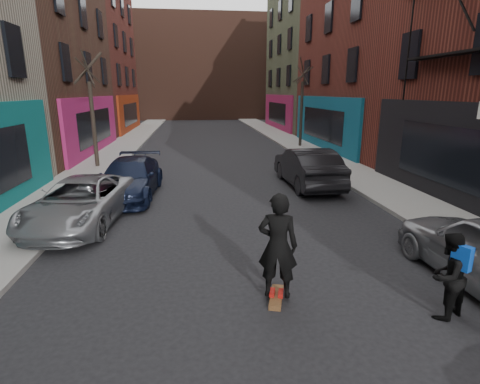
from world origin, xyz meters
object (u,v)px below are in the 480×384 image
object	(u,v)px
tree_right_far	(302,96)
parked_right_end	(307,167)
skateboard	(276,297)
skateboarder	(278,246)
tree_left_far	(91,101)
pedestrian	(448,275)
parked_left_end	(130,178)
parked_left_far	(81,202)

from	to	relation	value
tree_right_far	parked_right_end	size ratio (longest dim) A/B	1.40
skateboard	skateboarder	distance (m)	1.05
skateboard	tree_right_far	bearing A→B (deg)	89.79
tree_left_far	parked_right_end	distance (m)	11.09
skateboarder	pedestrian	bearing A→B (deg)	179.14
tree_right_far	skateboard	bearing A→B (deg)	-107.05
parked_right_end	skateboard	xyz separation A→B (m)	(-3.16, -8.54, -0.75)
tree_left_far	pedestrian	bearing A→B (deg)	-57.35
tree_left_far	skateboarder	distance (m)	15.10
parked_left_end	parked_right_end	world-z (taller)	parked_right_end
tree_left_far	parked_right_end	xyz separation A→B (m)	(9.59, -4.94, -2.58)
tree_left_far	parked_left_far	world-z (taller)	tree_left_far
tree_right_far	parked_left_end	distance (m)	15.57
parked_left_end	pedestrian	size ratio (longest dim) A/B	3.12
tree_left_far	tree_right_far	xyz separation A→B (m)	(12.40, 6.00, 0.15)
parked_left_far	skateboarder	size ratio (longest dim) A/B	2.43
tree_left_far	parked_left_end	xyz separation A→B (m)	(2.55, -5.73, -2.68)
tree_right_far	skateboard	world-z (taller)	tree_right_far
parked_left_end	skateboarder	distance (m)	8.67
pedestrian	parked_left_far	bearing A→B (deg)	-61.70
tree_right_far	pedestrian	distance (m)	20.79
tree_right_far	pedestrian	world-z (taller)	tree_right_far
skateboarder	pedestrian	xyz separation A→B (m)	(2.77, -0.88, -0.31)
tree_right_far	parked_right_end	bearing A→B (deg)	-104.41
parked_left_far	skateboard	world-z (taller)	parked_left_far
tree_left_far	parked_left_far	size ratio (longest dim) A/B	1.34
tree_right_far	parked_left_far	world-z (taller)	tree_right_far
parked_left_end	parked_right_end	xyz separation A→B (m)	(7.04, 0.79, 0.10)
skateboard	pedestrian	bearing A→B (deg)	-0.86
tree_left_far	tree_right_far	world-z (taller)	tree_right_far
pedestrian	skateboarder	bearing A→B (deg)	-42.31
parked_right_end	skateboard	size ratio (longest dim) A/B	6.06
pedestrian	tree_right_far	bearing A→B (deg)	-123.54
tree_right_far	pedestrian	xyz separation A→B (m)	(-3.20, -20.36, -2.74)
parked_left_far	parked_left_end	bearing A→B (deg)	78.56
parked_right_end	pedestrian	distance (m)	9.43
skateboard	pedestrian	world-z (taller)	pedestrian
skateboard	skateboarder	xyz separation A→B (m)	(0.00, 0.00, 1.05)
parked_right_end	tree_left_far	bearing A→B (deg)	-28.46
parked_left_far	skateboarder	world-z (taller)	skateboarder
parked_left_far	parked_right_end	bearing A→B (deg)	31.51
parked_left_far	pedestrian	world-z (taller)	pedestrian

